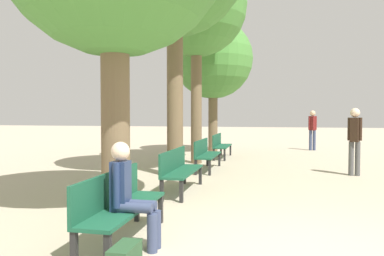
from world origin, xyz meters
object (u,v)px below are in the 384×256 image
tree_row_3 (213,60)px  person_seated (130,192)px  bench_row_0 (118,201)px  bench_row_3 (220,144)px  bench_row_1 (179,167)px  pedestrian_near (355,137)px  bench_row_2 (205,152)px  pedestrian_mid (312,128)px  tree_row_2 (196,7)px

tree_row_3 → person_seated: size_ratio=4.34×
bench_row_0 → tree_row_3: size_ratio=0.34×
bench_row_3 → tree_row_3: (-0.52, 1.71, 3.13)m
bench_row_3 → bench_row_1: bearing=-90.0°
bench_row_3 → pedestrian_near: bearing=-38.9°
bench_row_2 → pedestrian_mid: pedestrian_mid is taller
bench_row_3 → pedestrian_mid: pedestrian_mid is taller
bench_row_0 → bench_row_2: (0.00, 5.77, 0.00)m
bench_row_3 → tree_row_2: (-0.52, -1.52, 4.26)m
person_seated → pedestrian_mid: (3.15, 12.30, 0.31)m
bench_row_1 → pedestrian_near: size_ratio=1.08×
bench_row_1 → person_seated: person_seated is taller
bench_row_1 → tree_row_2: bearing=97.0°
pedestrian_near → bench_row_2: bearing=178.2°
bench_row_0 → bench_row_3: size_ratio=1.00×
bench_row_1 → person_seated: 3.07m
person_seated → tree_row_3: bearing=94.0°
tree_row_2 → pedestrian_near: (4.24, -1.48, -3.79)m
tree_row_3 → person_seated: bearing=-86.0°
person_seated → pedestrian_mid: 12.70m
bench_row_3 → pedestrian_mid: size_ratio=1.08×
tree_row_2 → pedestrian_mid: bearing=52.1°
person_seated → pedestrian_near: bearing=59.0°
pedestrian_mid → pedestrian_near: bearing=-87.0°
pedestrian_near → bench_row_3: bearing=141.1°
bench_row_2 → tree_row_2: tree_row_2 is taller
bench_row_1 → bench_row_2: (0.00, 2.88, 0.00)m
tree_row_3 → bench_row_3: bearing=-72.9°
bench_row_3 → tree_row_3: bearing=107.1°
bench_row_0 → bench_row_1: (0.00, 2.88, 0.00)m
tree_row_2 → tree_row_3: size_ratio=1.22×
bench_row_3 → person_seated: 8.83m
pedestrian_near → pedestrian_mid: 6.49m
bench_row_2 → tree_row_2: bearing=111.1°
bench_row_2 → bench_row_3: bearing=90.0°
tree_row_2 → pedestrian_mid: (3.89, 5.00, -3.79)m
bench_row_0 → tree_row_2: size_ratio=0.28×
bench_row_1 → pedestrian_mid: (3.37, 9.25, 0.47)m
bench_row_3 → pedestrian_mid: 4.87m
bench_row_2 → bench_row_1: bearing=-90.0°
bench_row_3 → person_seated: person_seated is taller
bench_row_1 → tree_row_2: (-0.52, 4.25, 4.26)m
tree_row_3 → pedestrian_mid: (3.89, 1.77, -2.67)m
pedestrian_near → bench_row_1: bearing=-143.3°
pedestrian_mid → bench_row_1: bearing=-110.0°
bench_row_3 → pedestrian_near: (3.71, -3.00, 0.47)m
tree_row_3 → tree_row_2: bearing=-90.0°
bench_row_2 → pedestrian_mid: 7.22m
tree_row_3 → pedestrian_mid: bearing=24.5°
bench_row_1 → tree_row_3: 8.12m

